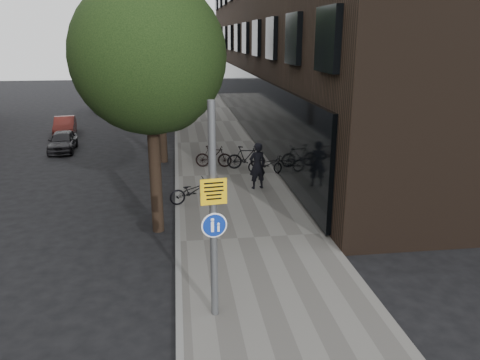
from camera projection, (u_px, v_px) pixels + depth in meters
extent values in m
plane|color=black|center=(267.00, 302.00, 10.73)|extent=(120.00, 120.00, 0.00)
cube|color=#66635E|center=(229.00, 176.00, 20.22)|extent=(4.50, 60.00, 0.12)
cube|color=slate|center=(177.00, 178.00, 19.93)|extent=(0.15, 60.00, 0.13)
cylinder|color=black|center=(156.00, 182.00, 14.20)|extent=(0.36, 0.36, 3.20)
sphere|color=black|center=(149.00, 56.00, 13.11)|extent=(4.40, 4.40, 4.40)
sphere|color=black|center=(165.00, 89.00, 14.21)|extent=(2.64, 2.64, 2.64)
cylinder|color=black|center=(163.00, 129.00, 22.25)|extent=(0.36, 0.36, 3.20)
sphere|color=black|center=(159.00, 49.00, 21.16)|extent=(5.00, 5.00, 5.00)
sphere|color=black|center=(169.00, 70.00, 22.26)|extent=(3.00, 3.00, 3.00)
cylinder|color=black|center=(166.00, 104.00, 30.77)|extent=(0.36, 0.36, 3.20)
sphere|color=black|center=(163.00, 45.00, 29.69)|extent=(5.00, 5.00, 5.00)
sphere|color=black|center=(170.00, 61.00, 30.79)|extent=(3.00, 3.00, 3.00)
cylinder|color=#595B5E|center=(213.00, 214.00, 9.39)|extent=(0.15, 0.15, 4.57)
cube|color=#D8A50B|center=(213.00, 190.00, 9.24)|extent=(0.53, 0.10, 0.53)
cylinder|color=navy|center=(213.00, 224.00, 9.45)|extent=(0.47, 0.07, 0.47)
cylinder|color=white|center=(213.00, 224.00, 9.45)|extent=(0.53, 0.08, 0.53)
imported|color=black|center=(257.00, 166.00, 18.11)|extent=(0.76, 0.60, 1.83)
imported|color=black|center=(267.00, 164.00, 20.18)|extent=(1.76, 0.96, 0.88)
imported|color=black|center=(246.00, 157.00, 20.95)|extent=(1.77, 0.66, 1.04)
imported|color=black|center=(192.00, 191.00, 16.64)|extent=(1.77, 1.01, 0.88)
imported|color=black|center=(214.00, 156.00, 21.22)|extent=(1.71, 0.73, 0.99)
imported|color=black|center=(63.00, 141.00, 24.69)|extent=(1.47, 3.23, 1.07)
imported|color=#5C1F1A|center=(65.00, 126.00, 28.80)|extent=(1.62, 3.50, 1.11)
imported|color=#1B1F30|center=(103.00, 104.00, 38.41)|extent=(1.83, 3.80, 1.07)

